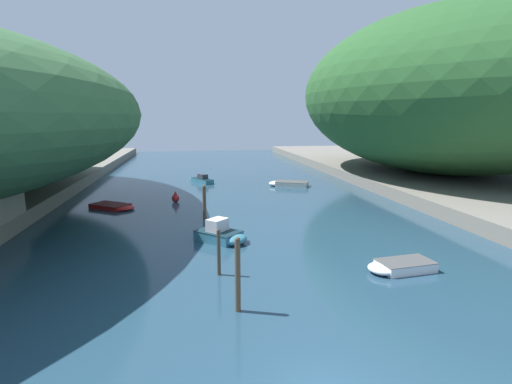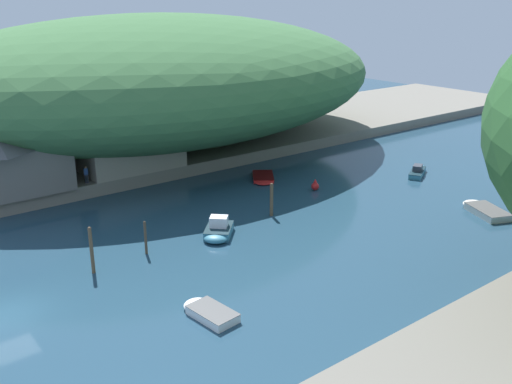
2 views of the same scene
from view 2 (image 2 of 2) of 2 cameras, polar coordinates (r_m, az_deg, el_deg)
water_surface at (r=52.74m, az=9.54°, el=-1.52°), size 130.00×130.00×0.00m
left_bank at (r=73.40m, az=-6.53°, el=5.05°), size 22.00×120.00×1.30m
hillside_left at (r=71.06m, az=-9.77°, el=11.17°), size 41.34×57.88×15.09m
boathouse_shed at (r=60.13m, az=-12.44°, el=4.32°), size 6.04×10.78×4.17m
boat_open_rowboat at (r=54.56m, az=21.80°, el=-1.63°), size 5.42×3.93×0.62m
boat_navy_launch at (r=45.71m, az=-3.81°, el=-3.94°), size 4.05×4.00×1.57m
boat_red_skiff at (r=59.61m, az=0.74°, el=1.39°), size 4.87×4.30×0.39m
boat_mid_channel at (r=35.32m, az=-4.87°, el=-11.79°), size 4.03×2.16×0.56m
boat_small_dinghy at (r=63.99m, az=15.90°, el=2.06°), size 3.42×4.87×1.18m
mooring_post_nearest at (r=41.02m, az=-16.12°, el=-5.60°), size 0.25×0.25×3.47m
mooring_post_second at (r=43.20m, az=-10.99°, el=-4.49°), size 0.20×0.20×2.64m
mooring_post_farthest at (r=49.59m, az=1.56°, el=-0.75°), size 0.30×0.30×3.00m
channel_buoy_near at (r=56.74m, az=5.93°, el=0.63°), size 0.78×0.78×1.17m
person_on_quay at (r=56.60m, az=-16.64°, el=1.80°), size 0.32×0.43×1.69m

